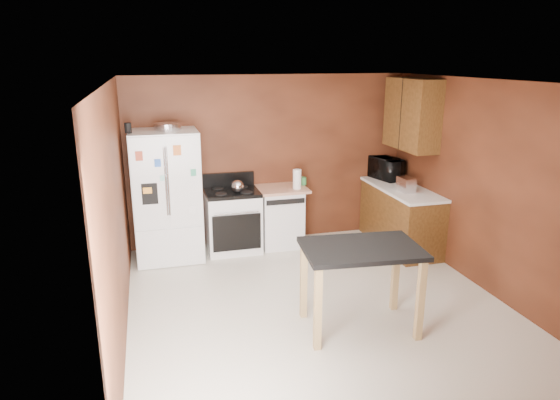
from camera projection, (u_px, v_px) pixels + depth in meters
name	position (u px, v px, depth m)	size (l,w,h in m)	color
floor	(317.00, 304.00, 5.74)	(4.50, 4.50, 0.00)	beige
ceiling	(322.00, 81.00, 5.05)	(4.50, 4.50, 0.00)	white
wall_back	(270.00, 160.00, 7.49)	(4.20, 4.20, 0.00)	brown
wall_front	(432.00, 290.00, 3.31)	(4.20, 4.20, 0.00)	brown
wall_left	(116.00, 215.00, 4.88)	(4.50, 4.50, 0.00)	brown
wall_right	(487.00, 187.00, 5.92)	(4.50, 4.50, 0.00)	brown
roasting_pan	(168.00, 127.00, 6.65)	(0.36, 0.36, 0.09)	silver
pen_cup	(128.00, 128.00, 6.36)	(0.09, 0.09, 0.13)	black
kettle	(238.00, 186.00, 7.00)	(0.18, 0.18, 0.18)	silver
paper_towel	(297.00, 179.00, 7.23)	(0.12, 0.12, 0.28)	white
green_canister	(303.00, 181.00, 7.48)	(0.10, 0.10, 0.11)	green
toaster	(406.00, 184.00, 7.06)	(0.17, 0.28, 0.20)	silver
microwave	(386.00, 169.00, 7.77)	(0.55, 0.37, 0.30)	black
refrigerator	(167.00, 196.00, 6.84)	(0.90, 0.80, 1.80)	white
gas_range	(233.00, 220.00, 7.24)	(0.76, 0.68, 1.10)	white
dishwasher	(280.00, 216.00, 7.45)	(0.78, 0.63, 0.89)	white
right_cabinets	(404.00, 186.00, 7.32)	(0.63, 1.58, 2.45)	brown
island	(361.00, 260.00, 5.04)	(1.24, 0.89, 0.91)	black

